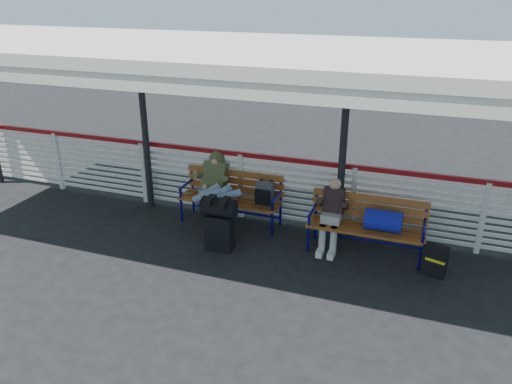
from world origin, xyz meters
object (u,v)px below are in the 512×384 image
at_px(luggage_stack, 219,222).
at_px(traveler_man, 215,190).
at_px(bench_right, 374,220).
at_px(companion_person, 332,214).
at_px(bench_left, 239,193).
at_px(suitcase_side, 435,261).

relative_size(luggage_stack, traveler_man, 0.58).
height_order(bench_right, companion_person, companion_person).
bearing_deg(bench_left, suitcase_side, -11.00).
height_order(bench_left, suitcase_side, bench_left).
xyz_separation_m(traveler_man, suitcase_side, (3.60, -0.29, -0.50)).
distance_m(traveler_man, suitcase_side, 3.65).
height_order(luggage_stack, suitcase_side, luggage_stack).
distance_m(bench_left, companion_person, 1.74).
relative_size(luggage_stack, suitcase_side, 1.91).
bearing_deg(luggage_stack, traveler_man, 117.33).
relative_size(bench_left, suitcase_side, 3.86).
height_order(luggage_stack, bench_right, bench_right).
xyz_separation_m(luggage_stack, bench_right, (2.32, 0.65, 0.10)).
bearing_deg(traveler_man, companion_person, 0.20).
relative_size(luggage_stack, bench_right, 0.49).
bearing_deg(luggage_stack, bench_left, 91.42).
height_order(bench_left, companion_person, companion_person).
distance_m(luggage_stack, traveler_man, 0.77).
height_order(bench_right, suitcase_side, bench_right).
height_order(luggage_stack, bench_left, bench_left).
xyz_separation_m(bench_right, suitcase_side, (0.93, -0.31, -0.35)).
bearing_deg(companion_person, bench_left, 168.58).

